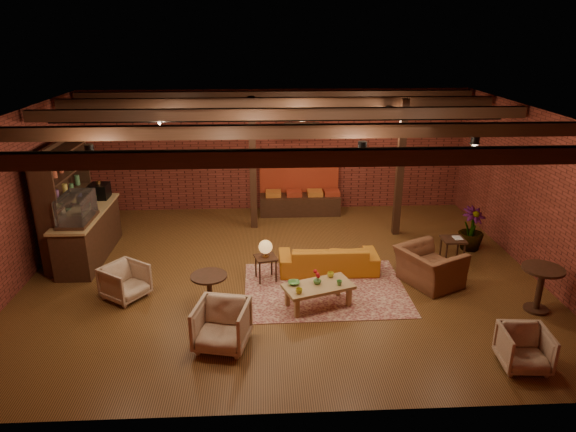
{
  "coord_description": "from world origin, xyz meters",
  "views": [
    {
      "loc": [
        -0.36,
        -9.32,
        4.69
      ],
      "look_at": [
        0.12,
        0.2,
        1.16
      ],
      "focal_mm": 32.0,
      "sensor_mm": 36.0,
      "label": 1
    }
  ],
  "objects_px": {
    "coffee_table": "(317,287)",
    "side_table_lamp": "(266,250)",
    "round_table_left": "(209,286)",
    "armchair_a": "(125,280)",
    "armchair_right": "(430,261)",
    "plant_tall": "(477,187)",
    "side_table_book": "(453,240)",
    "sofa": "(328,258)",
    "armchair_far": "(525,347)",
    "round_table_right": "(541,282)",
    "armchair_b": "(222,323)"
  },
  "relations": [
    {
      "from": "sofa",
      "to": "armchair_a",
      "type": "height_order",
      "value": "armchair_a"
    },
    {
      "from": "coffee_table",
      "to": "plant_tall",
      "type": "bearing_deg",
      "value": 32.21
    },
    {
      "from": "coffee_table",
      "to": "side_table_lamp",
      "type": "bearing_deg",
      "value": 130.67
    },
    {
      "from": "side_table_lamp",
      "to": "armchair_a",
      "type": "height_order",
      "value": "side_table_lamp"
    },
    {
      "from": "armchair_b",
      "to": "plant_tall",
      "type": "distance_m",
      "value": 6.38
    },
    {
      "from": "armchair_b",
      "to": "plant_tall",
      "type": "bearing_deg",
      "value": 45.67
    },
    {
      "from": "sofa",
      "to": "side_table_book",
      "type": "height_order",
      "value": "sofa"
    },
    {
      "from": "coffee_table",
      "to": "armchair_b",
      "type": "relative_size",
      "value": 1.66
    },
    {
      "from": "side_table_lamp",
      "to": "armchair_a",
      "type": "distance_m",
      "value": 2.65
    },
    {
      "from": "armchair_right",
      "to": "round_table_right",
      "type": "height_order",
      "value": "armchair_right"
    },
    {
      "from": "side_table_lamp",
      "to": "round_table_right",
      "type": "xyz_separation_m",
      "value": [
        4.74,
        -1.39,
        -0.09
      ]
    },
    {
      "from": "side_table_book",
      "to": "round_table_right",
      "type": "relative_size",
      "value": 0.66
    },
    {
      "from": "sofa",
      "to": "armchair_right",
      "type": "bearing_deg",
      "value": 161.48
    },
    {
      "from": "side_table_lamp",
      "to": "armchair_right",
      "type": "relative_size",
      "value": 0.76
    },
    {
      "from": "round_table_right",
      "to": "armchair_b",
      "type": "bearing_deg",
      "value": -171.58
    },
    {
      "from": "sofa",
      "to": "armchair_b",
      "type": "distance_m",
      "value": 3.18
    },
    {
      "from": "armchair_a",
      "to": "armchair_right",
      "type": "xyz_separation_m",
      "value": [
        5.7,
        0.26,
        0.13
      ]
    },
    {
      "from": "armchair_b",
      "to": "side_table_book",
      "type": "distance_m",
      "value": 5.45
    },
    {
      "from": "side_table_lamp",
      "to": "armchair_right",
      "type": "distance_m",
      "value": 3.15
    },
    {
      "from": "armchair_b",
      "to": "armchair_a",
      "type": "bearing_deg",
      "value": 151.59
    },
    {
      "from": "sofa",
      "to": "coffee_table",
      "type": "relative_size",
      "value": 1.47
    },
    {
      "from": "round_table_left",
      "to": "armchair_b",
      "type": "relative_size",
      "value": 0.82
    },
    {
      "from": "side_table_lamp",
      "to": "plant_tall",
      "type": "xyz_separation_m",
      "value": [
        4.57,
        1.26,
        0.82
      ]
    },
    {
      "from": "armchair_b",
      "to": "armchair_far",
      "type": "relative_size",
      "value": 1.19
    },
    {
      "from": "plant_tall",
      "to": "round_table_left",
      "type": "bearing_deg",
      "value": -157.3
    },
    {
      "from": "armchair_b",
      "to": "round_table_right",
      "type": "height_order",
      "value": "round_table_right"
    },
    {
      "from": "coffee_table",
      "to": "side_table_book",
      "type": "xyz_separation_m",
      "value": [
        3.04,
        1.71,
        0.11
      ]
    },
    {
      "from": "sofa",
      "to": "plant_tall",
      "type": "relative_size",
      "value": 0.68
    },
    {
      "from": "armchair_a",
      "to": "sofa",
      "type": "bearing_deg",
      "value": -41.23
    },
    {
      "from": "armchair_b",
      "to": "armchair_right",
      "type": "relative_size",
      "value": 0.73
    },
    {
      "from": "round_table_left",
      "to": "round_table_right",
      "type": "distance_m",
      "value": 5.74
    },
    {
      "from": "coffee_table",
      "to": "side_table_lamp",
      "type": "distance_m",
      "value": 1.41
    },
    {
      "from": "coffee_table",
      "to": "round_table_left",
      "type": "height_order",
      "value": "coffee_table"
    },
    {
      "from": "armchair_b",
      "to": "armchair_right",
      "type": "bearing_deg",
      "value": 38.46
    },
    {
      "from": "side_table_book",
      "to": "plant_tall",
      "type": "height_order",
      "value": "plant_tall"
    },
    {
      "from": "sofa",
      "to": "plant_tall",
      "type": "bearing_deg",
      "value": -163.82
    },
    {
      "from": "armchair_a",
      "to": "side_table_book",
      "type": "height_order",
      "value": "armchair_a"
    },
    {
      "from": "armchair_b",
      "to": "side_table_book",
      "type": "bearing_deg",
      "value": 44.02
    },
    {
      "from": "sofa",
      "to": "armchair_far",
      "type": "xyz_separation_m",
      "value": [
        2.46,
        -3.24,
        0.05
      ]
    },
    {
      "from": "armchair_a",
      "to": "side_table_book",
      "type": "xyz_separation_m",
      "value": [
        6.51,
        1.24,
        0.12
      ]
    },
    {
      "from": "armchair_far",
      "to": "round_table_right",
      "type": "bearing_deg",
      "value": 61.5
    },
    {
      "from": "armchair_far",
      "to": "plant_tall",
      "type": "height_order",
      "value": "plant_tall"
    },
    {
      "from": "round_table_left",
      "to": "armchair_a",
      "type": "relative_size",
      "value": 0.93
    },
    {
      "from": "armchair_a",
      "to": "plant_tall",
      "type": "bearing_deg",
      "value": -39.76
    },
    {
      "from": "side_table_lamp",
      "to": "armchair_right",
      "type": "bearing_deg",
      "value": -5.89
    },
    {
      "from": "armchair_a",
      "to": "round_table_left",
      "type": "bearing_deg",
      "value": -71.27
    },
    {
      "from": "round_table_left",
      "to": "armchair_a",
      "type": "xyz_separation_m",
      "value": [
        -1.58,
        0.48,
        -0.09
      ]
    },
    {
      "from": "coffee_table",
      "to": "armchair_b",
      "type": "xyz_separation_m",
      "value": [
        -1.6,
        -1.15,
        0.03
      ]
    },
    {
      "from": "round_table_left",
      "to": "sofa",
      "type": "bearing_deg",
      "value": 31.26
    },
    {
      "from": "side_table_lamp",
      "to": "round_table_right",
      "type": "height_order",
      "value": "side_table_lamp"
    }
  ]
}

